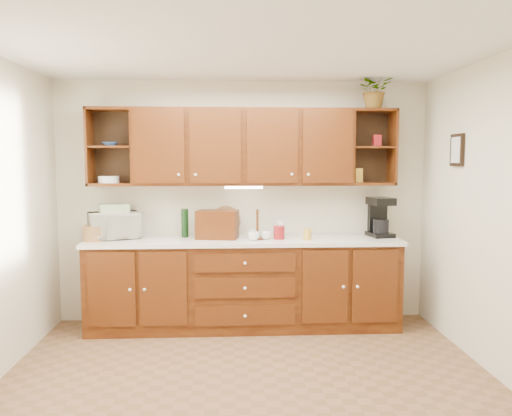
{
  "coord_description": "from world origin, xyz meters",
  "views": [
    {
      "loc": [
        -0.14,
        -3.68,
        1.76
      ],
      "look_at": [
        0.11,
        1.15,
        1.29
      ],
      "focal_mm": 35.0,
      "sensor_mm": 36.0,
      "label": 1
    }
  ],
  "objects": [
    {
      "name": "wine_bottle",
      "position": [
        -0.62,
        1.61,
        1.09
      ],
      "size": [
        0.09,
        0.09,
        0.3
      ],
      "primitive_type": "cylinder",
      "rotation": [
        0.0,
        0.0,
        0.19
      ],
      "color": "black",
      "rests_on": "countertop"
    },
    {
      "name": "pantry_box_red",
      "position": [
        1.41,
        1.55,
        1.96
      ],
      "size": [
        0.08,
        0.07,
        0.12
      ],
      "primitive_type": "cube",
      "rotation": [
        0.0,
        0.0,
        -0.03
      ],
      "color": "maroon",
      "rests_on": "upper_cabinets"
    },
    {
      "name": "bread_box",
      "position": [
        -0.28,
        1.49,
        1.09
      ],
      "size": [
        0.46,
        0.33,
        0.29
      ],
      "primitive_type": "cube",
      "rotation": [
        0.0,
        0.0,
        -0.17
      ],
      "color": "#321205",
      "rests_on": "countertop"
    },
    {
      "name": "ceiling",
      "position": [
        0.0,
        0.0,
        2.6
      ],
      "size": [
        4.0,
        4.0,
        0.0
      ],
      "primitive_type": "plane",
      "rotation": [
        3.14,
        0.0,
        0.0
      ],
      "color": "white",
      "rests_on": "back_wall"
    },
    {
      "name": "woven_tray",
      "position": [
        -0.19,
        1.66,
        0.95
      ],
      "size": [
        0.34,
        0.21,
        0.33
      ],
      "primitive_type": "cylinder",
      "rotation": [
        1.36,
        0.0,
        0.4
      ],
      "color": "#9B6F40",
      "rests_on": "countertop"
    },
    {
      "name": "base_cabinets",
      "position": [
        0.0,
        1.45,
        0.45
      ],
      "size": [
        3.2,
        0.6,
        0.9
      ],
      "primitive_type": "cube",
      "color": "#321205",
      "rests_on": "floor"
    },
    {
      "name": "back_wall",
      "position": [
        0.0,
        1.75,
        1.3
      ],
      "size": [
        4.0,
        0.0,
        4.0
      ],
      "primitive_type": "plane",
      "rotation": [
        1.57,
        0.0,
        0.0
      ],
      "color": "beige",
      "rests_on": "floor"
    },
    {
      "name": "right_wall",
      "position": [
        2.0,
        0.0,
        1.3
      ],
      "size": [
        0.0,
        3.5,
        3.5
      ],
      "primitive_type": "plane",
      "rotation": [
        1.57,
        0.0,
        -1.57
      ],
      "color": "beige",
      "rests_on": "floor"
    },
    {
      "name": "canister_white",
      "position": [
        0.39,
        1.5,
        1.03
      ],
      "size": [
        0.09,
        0.09,
        0.17
      ],
      "primitive_type": "cylinder",
      "rotation": [
        0.0,
        0.0,
        0.23
      ],
      "color": "white",
      "rests_on": "countertop"
    },
    {
      "name": "undercabinet_light",
      "position": [
        0.0,
        1.53,
        1.47
      ],
      "size": [
        0.4,
        0.05,
        0.02
      ],
      "primitive_type": "cube",
      "color": "white",
      "rests_on": "upper_cabinets"
    },
    {
      "name": "pantry_box_yellow",
      "position": [
        1.22,
        1.57,
        1.59
      ],
      "size": [
        0.1,
        0.09,
        0.15
      ],
      "primitive_type": "cube",
      "rotation": [
        0.0,
        0.0,
        0.28
      ],
      "color": "gold",
      "rests_on": "upper_cabinets"
    },
    {
      "name": "mug_tree",
      "position": [
        0.14,
        1.41,
        0.99
      ],
      "size": [
        0.25,
        0.26,
        0.31
      ],
      "rotation": [
        0.0,
        0.0,
        -0.03
      ],
      "color": "#321205",
      "rests_on": "countertop"
    },
    {
      "name": "canister_red",
      "position": [
        0.36,
        1.42,
        1.01
      ],
      "size": [
        0.15,
        0.15,
        0.14
      ],
      "primitive_type": "cylinder",
      "rotation": [
        0.0,
        0.0,
        -0.39
      ],
      "color": "maroon",
      "rests_on": "countertop"
    },
    {
      "name": "bowl_stack",
      "position": [
        -1.37,
        1.55,
        1.92
      ],
      "size": [
        0.17,
        0.17,
        0.04
      ],
      "primitive_type": "imported",
      "rotation": [
        0.0,
        0.0,
        0.06
      ],
      "color": "#295098",
      "rests_on": "upper_cabinets"
    },
    {
      "name": "canister_yellow",
      "position": [
        0.65,
        1.36,
        1.0
      ],
      "size": [
        0.11,
        0.11,
        0.11
      ],
      "primitive_type": "cylinder",
      "rotation": [
        0.0,
        0.0,
        -0.41
      ],
      "color": "gold",
      "rests_on": "countertop"
    },
    {
      "name": "upper_cabinets",
      "position": [
        0.01,
        1.59,
        1.89
      ],
      "size": [
        3.2,
        0.33,
        0.8
      ],
      "color": "#321205",
      "rests_on": "back_wall"
    },
    {
      "name": "wicker_basket",
      "position": [
        -1.52,
        1.41,
        1.02
      ],
      "size": [
        0.24,
        0.24,
        0.15
      ],
      "primitive_type": "cylinder",
      "rotation": [
        0.0,
        0.0,
        -0.09
      ],
      "color": "#9B6F40",
      "rests_on": "countertop"
    },
    {
      "name": "coffee_maker",
      "position": [
        1.46,
        1.56,
        1.14
      ],
      "size": [
        0.26,
        0.32,
        0.42
      ],
      "rotation": [
        0.0,
        0.0,
        0.15
      ],
      "color": "black",
      "rests_on": "countertop"
    },
    {
      "name": "countertop",
      "position": [
        0.0,
        1.44,
        0.92
      ],
      "size": [
        3.24,
        0.64,
        0.04
      ],
      "primitive_type": "cube",
      "color": "white",
      "rests_on": "base_cabinets"
    },
    {
      "name": "towel_stack",
      "position": [
        -1.35,
        1.54,
        1.26
      ],
      "size": [
        0.35,
        0.31,
        0.09
      ],
      "primitive_type": "cube",
      "rotation": [
        0.0,
        0.0,
        0.39
      ],
      "color": "#D9DD68",
      "rests_on": "microwave"
    },
    {
      "name": "plate_stack",
      "position": [
        -1.4,
        1.56,
        1.56
      ],
      "size": [
        0.22,
        0.22,
        0.07
      ],
      "primitive_type": "cylinder",
      "rotation": [
        0.0,
        0.0,
        -0.03
      ],
      "color": "white",
      "rests_on": "upper_cabinets"
    },
    {
      "name": "framed_picture",
      "position": [
        1.98,
        0.9,
        1.85
      ],
      "size": [
        0.03,
        0.24,
        0.3
      ],
      "primitive_type": "cube",
      "color": "black",
      "rests_on": "right_wall"
    },
    {
      "name": "floor",
      "position": [
        0.0,
        0.0,
        0.0
      ],
      "size": [
        4.0,
        4.0,
        0.0
      ],
      "primitive_type": "plane",
      "color": "brown",
      "rests_on": "ground"
    },
    {
      "name": "potted_plant",
      "position": [
        1.37,
        1.52,
        2.48
      ],
      "size": [
        0.36,
        0.32,
        0.39
      ],
      "primitive_type": "imported",
      "rotation": [
        0.0,
        0.0,
        -0.05
      ],
      "color": "#999999",
      "rests_on": "upper_cabinets"
    },
    {
      "name": "microwave",
      "position": [
        -1.35,
        1.54,
        1.08
      ],
      "size": [
        0.59,
        0.51,
        0.28
      ],
      "primitive_type": "imported",
      "rotation": [
        0.0,
        0.0,
        0.42
      ],
      "color": "beige",
      "rests_on": "countertop"
    }
  ]
}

